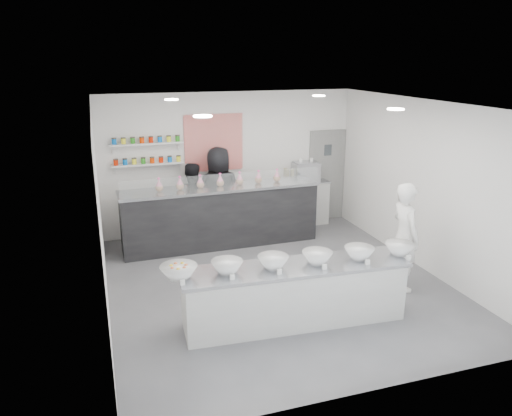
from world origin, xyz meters
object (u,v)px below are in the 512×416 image
at_px(prep_counter, 295,294).
at_px(staff_right, 219,193).
at_px(back_bar, 221,216).
at_px(staff_left, 191,202).
at_px(espresso_machine, 306,172).
at_px(espresso_ledge, 299,203).
at_px(woman_prep, 405,237).

height_order(prep_counter, staff_right, staff_right).
height_order(back_bar, staff_left, staff_left).
relative_size(prep_counter, staff_left, 2.00).
distance_m(prep_counter, back_bar, 3.35).
height_order(back_bar, espresso_machine, espresso_machine).
distance_m(prep_counter, espresso_ledge, 4.42).
relative_size(espresso_machine, woman_prep, 0.32).
distance_m(espresso_ledge, staff_left, 2.52).
xyz_separation_m(back_bar, woman_prep, (2.37, -2.82, 0.28)).
bearing_deg(staff_left, espresso_machine, -167.99).
distance_m(back_bar, espresso_machine, 2.34).
xyz_separation_m(espresso_machine, staff_right, (-2.07, -0.28, -0.24)).
bearing_deg(espresso_ledge, staff_right, -171.70).
bearing_deg(espresso_ledge, prep_counter, -113.39).
height_order(espresso_machine, staff_right, staff_right).
xyz_separation_m(espresso_machine, woman_prep, (0.22, -3.54, -0.32)).
bearing_deg(staff_left, back_bar, 140.47).
distance_m(espresso_machine, woman_prep, 3.56).
xyz_separation_m(espresso_machine, staff_left, (-2.64, -0.18, -0.40)).
relative_size(prep_counter, woman_prep, 1.81).
bearing_deg(prep_counter, staff_left, 103.98).
bearing_deg(woman_prep, prep_counter, 106.64).
bearing_deg(staff_left, woman_prep, 138.51).
distance_m(espresso_machine, staff_right, 2.10).
relative_size(espresso_machine, staff_right, 0.29).
relative_size(back_bar, woman_prep, 2.21).
xyz_separation_m(espresso_ledge, espresso_machine, (0.14, 0.00, 0.72)).
height_order(back_bar, staff_right, staff_right).
relative_size(espresso_ledge, staff_left, 0.83).
distance_m(espresso_ledge, staff_right, 2.00).
relative_size(prep_counter, staff_right, 1.68).
distance_m(prep_counter, espresso_machine, 4.54).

